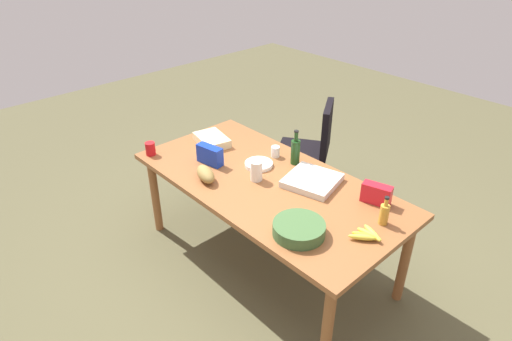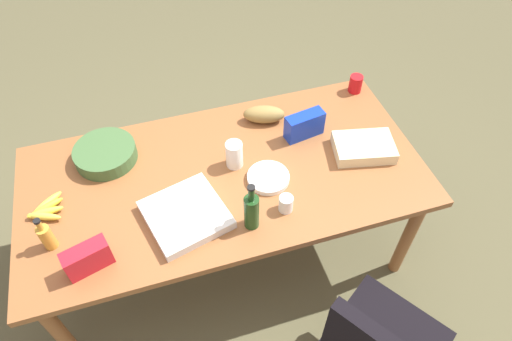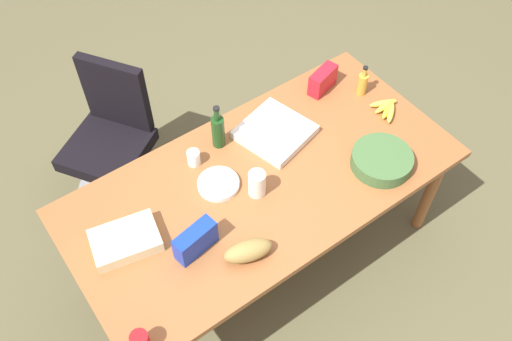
# 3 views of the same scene
# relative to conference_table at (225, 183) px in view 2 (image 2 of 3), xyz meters

# --- Properties ---
(ground_plane) EXTENTS (10.00, 10.00, 0.00)m
(ground_plane) POSITION_rel_conference_table_xyz_m (0.00, 0.00, -0.70)
(ground_plane) COLOR brown
(conference_table) EXTENTS (2.11, 1.04, 0.77)m
(conference_table) POSITION_rel_conference_table_xyz_m (0.00, 0.00, 0.00)
(conference_table) COLOR brown
(conference_table) RESTS_ON ground
(mayo_jar) EXTENTS (0.11, 0.11, 0.15)m
(mayo_jar) POSITION_rel_conference_table_xyz_m (0.07, 0.05, 0.15)
(mayo_jar) COLOR white
(mayo_jar) RESTS_ON conference_table
(sheet_cake) EXTENTS (0.36, 0.28, 0.07)m
(sheet_cake) POSITION_rel_conference_table_xyz_m (0.77, -0.07, 0.11)
(sheet_cake) COLOR beige
(sheet_cake) RESTS_ON conference_table
(salad_bowl) EXTENTS (0.42, 0.42, 0.08)m
(salad_bowl) POSITION_rel_conference_table_xyz_m (-0.58, 0.29, 0.11)
(salad_bowl) COLOR #3E6235
(salad_bowl) RESTS_ON conference_table
(pizza_box) EXTENTS (0.44, 0.44, 0.05)m
(pizza_box) POSITION_rel_conference_table_xyz_m (-0.24, -0.22, 0.10)
(pizza_box) COLOR silver
(pizza_box) RESTS_ON conference_table
(wine_bottle) EXTENTS (0.09, 0.09, 0.29)m
(wine_bottle) POSITION_rel_conference_table_xyz_m (0.05, -0.35, 0.18)
(wine_bottle) COLOR #193F18
(wine_bottle) RESTS_ON conference_table
(red_solo_cup) EXTENTS (0.10, 0.10, 0.11)m
(red_solo_cup) POSITION_rel_conference_table_xyz_m (0.95, 0.42, 0.13)
(red_solo_cup) COLOR red
(red_solo_cup) RESTS_ON conference_table
(chip_bag_red) EXTENTS (0.21, 0.13, 0.14)m
(chip_bag_red) POSITION_rel_conference_table_xyz_m (-0.70, -0.35, 0.14)
(chip_bag_red) COLOR red
(chip_bag_red) RESTS_ON conference_table
(chip_bag_blue) EXTENTS (0.23, 0.12, 0.15)m
(chip_bag_blue) POSITION_rel_conference_table_xyz_m (0.51, 0.15, 0.15)
(chip_bag_blue) COLOR #1333B5
(chip_bag_blue) RESTS_ON conference_table
(dressing_bottle) EXTENTS (0.07, 0.07, 0.20)m
(dressing_bottle) POSITION_rel_conference_table_xyz_m (-0.87, -0.19, 0.15)
(dressing_bottle) COLOR gold
(dressing_bottle) RESTS_ON conference_table
(bread_loaf) EXTENTS (0.26, 0.18, 0.10)m
(bread_loaf) POSITION_rel_conference_table_xyz_m (0.33, 0.33, 0.12)
(bread_loaf) COLOR olive
(bread_loaf) RESTS_ON conference_table
(paper_cup) EXTENTS (0.08, 0.08, 0.09)m
(paper_cup) POSITION_rel_conference_table_xyz_m (0.23, -0.31, 0.12)
(paper_cup) COLOR white
(paper_cup) RESTS_ON conference_table
(banana_bunch) EXTENTS (0.18, 0.19, 0.04)m
(banana_bunch) POSITION_rel_conference_table_xyz_m (-0.89, 0.02, 0.10)
(banana_bunch) COLOR yellow
(banana_bunch) RESTS_ON conference_table
(paper_plate_stack) EXTENTS (0.23, 0.23, 0.03)m
(paper_plate_stack) POSITION_rel_conference_table_xyz_m (0.21, -0.11, 0.09)
(paper_plate_stack) COLOR white
(paper_plate_stack) RESTS_ON conference_table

